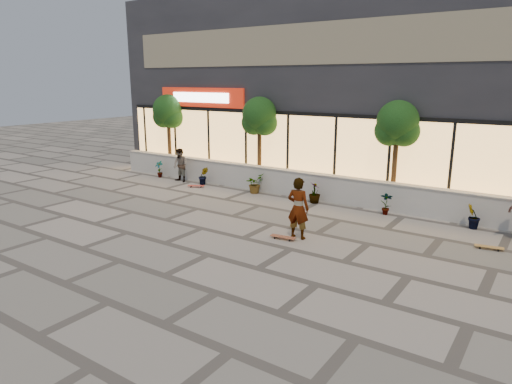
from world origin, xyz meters
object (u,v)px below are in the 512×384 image
Objects in this scene: tree_midwest at (259,118)px; skater_left at (180,165)px; skater_center at (298,208)px; skateboard_left at (196,186)px; tree_mideast at (397,126)px; tree_west at (168,113)px; skateboard_right_near at (489,247)px; skateboard_center at (283,237)px.

tree_midwest is 4.33m from skater_left.
skateboard_left is (-6.95, 3.28, -0.86)m from skater_center.
tree_mideast reaches higher than skater_center.
tree_west and tree_mideast have the same top height.
skater_center is (-1.16, -5.14, -2.06)m from tree_mideast.
skater_center is at bearing -26.44° from tree_west.
skater_left is at bearing -171.58° from tree_mideast.
tree_mideast is 5.58m from skateboard_right_near.
tree_midwest is at bearing 26.98° from skater_left.
tree_west and tree_midwest have the same top height.
tree_west is 2.52× the size of skater_left.
skateboard_right_near is (13.18, -1.56, -0.70)m from skater_left.
tree_midwest is at bearing 153.67° from skateboard_right_near.
tree_midwest is at bearing 122.26° from skateboard_center.
tree_midwest is 10.58m from skateboard_right_near.
tree_mideast is 4.93× the size of skateboard_center.
tree_west is 1.00× the size of tree_midwest.
skater_center is at bearing -46.74° from tree_midwest.
tree_mideast is 8.82m from skateboard_left.
skateboard_right_near is at bearing -16.90° from tree_midwest.
skateboard_center reaches higher than skateboard_left.
tree_mideast is 2.52× the size of skater_left.
tree_midwest is 5.08× the size of skateboard_right_near.
skater_left is 9.01m from skateboard_center.
skateboard_left is at bearing -138.67° from tree_midwest.
tree_midwest is 2.52× the size of skater_left.
skateboard_center is at bearing -163.38° from skateboard_right_near.
tree_midwest is 5.34× the size of skateboard_left.
tree_midwest is 4.93× the size of skateboard_center.
tree_midwest reaches higher than skater_left.
tree_west is at bearing 122.45° from skateboard_left.
skateboard_left is 0.95× the size of skateboard_right_near.
skateboard_center is at bearing -28.68° from tree_west.
tree_mideast is 6.38m from skateboard_center.
skateboard_center is at bearing 46.09° from skater_center.
tree_mideast reaches higher than skater_left.
skater_left is at bearing -157.94° from tree_midwest.
tree_mideast is at bearing -106.42° from skater_center.
tree_mideast is at bearing 67.80° from skateboard_center.
tree_west reaches higher than skater_center.
skater_left is at bearing 163.83° from skateboard_right_near.
tree_west is at bearing -30.13° from skater_center.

